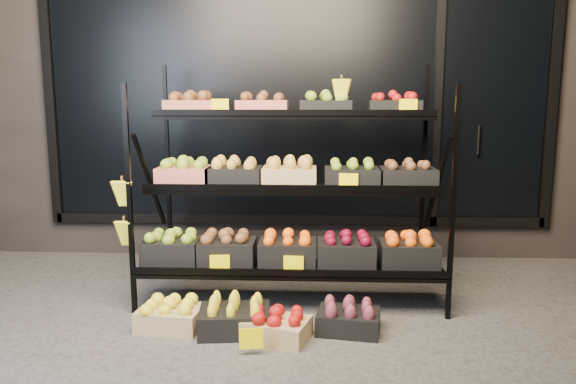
{
  "coord_description": "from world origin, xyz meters",
  "views": [
    {
      "loc": [
        0.15,
        -3.3,
        1.42
      ],
      "look_at": [
        -0.02,
        0.55,
        0.76
      ],
      "focal_mm": 35.0,
      "sensor_mm": 36.0,
      "label": 1
    }
  ],
  "objects_px": {
    "floor_crate_midleft": "(235,317)",
    "floor_crate_left": "(171,314)",
    "floor_crate_midright": "(277,325)",
    "display_rack": "(290,187)"
  },
  "relations": [
    {
      "from": "floor_crate_midleft",
      "to": "floor_crate_left",
      "type": "bearing_deg",
      "value": 168.21
    },
    {
      "from": "floor_crate_midleft",
      "to": "floor_crate_midright",
      "type": "bearing_deg",
      "value": -25.06
    },
    {
      "from": "display_rack",
      "to": "floor_crate_left",
      "type": "xyz_separation_m",
      "value": [
        -0.71,
        -0.65,
        -0.7
      ]
    },
    {
      "from": "floor_crate_midright",
      "to": "floor_crate_left",
      "type": "bearing_deg",
      "value": -174.01
    },
    {
      "from": "display_rack",
      "to": "floor_crate_left",
      "type": "relative_size",
      "value": 5.27
    },
    {
      "from": "floor_crate_midleft",
      "to": "floor_crate_midright",
      "type": "relative_size",
      "value": 1.06
    },
    {
      "from": "floor_crate_midleft",
      "to": "floor_crate_midright",
      "type": "xyz_separation_m",
      "value": [
        0.26,
        -0.09,
        -0.01
      ]
    },
    {
      "from": "floor_crate_midright",
      "to": "floor_crate_midleft",
      "type": "bearing_deg",
      "value": 178.09
    },
    {
      "from": "display_rack",
      "to": "floor_crate_midleft",
      "type": "xyz_separation_m",
      "value": [
        -0.3,
        -0.69,
        -0.69
      ]
    },
    {
      "from": "display_rack",
      "to": "floor_crate_midleft",
      "type": "distance_m",
      "value": 1.02
    }
  ]
}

